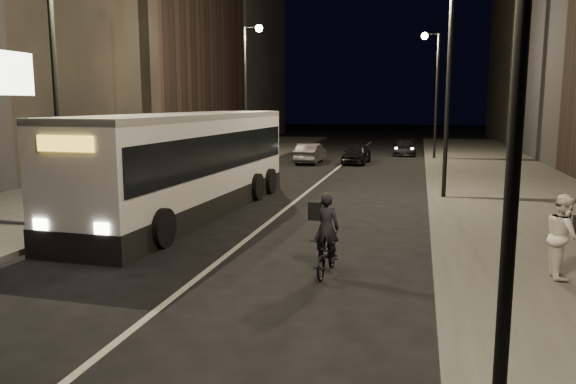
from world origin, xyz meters
The scene contains 14 objects.
ground centered at (0.00, 0.00, 0.00)m, with size 180.00×180.00×0.00m, color black.
sidewalk_right centered at (8.50, 14.00, 0.08)m, with size 7.00×70.00×0.16m, color #363634.
sidewalk_left centered at (-8.50, 14.00, 0.08)m, with size 7.00×70.00×0.16m, color #363634.
building_row_left centered at (-16.00, 28.50, 11.00)m, with size 8.00×61.00×22.00m, color black.
streetlight_right_mid centered at (5.33, 12.00, 5.36)m, with size 1.20×0.44×8.12m.
streetlight_right_far centered at (5.33, 28.00, 5.36)m, with size 1.20×0.44×8.12m.
streetlight_left_near centered at (-5.33, 4.00, 5.36)m, with size 1.20×0.44×8.12m.
streetlight_left_far centered at (-5.33, 22.00, 5.36)m, with size 1.20×0.44×8.12m.
city_bus centered at (-3.05, 7.41, 1.87)m, with size 3.45×12.84×3.43m.
cyclist_on_bicycle centered at (2.70, 1.56, 0.63)m, with size 0.67×1.67×1.88m.
pedestrian_woman centered at (7.60, 2.00, 1.04)m, with size 0.86×0.67×1.77m, color silver.
car_near centered at (0.80, 24.82, 0.62)m, with size 1.46×3.63×1.24m, color black.
car_mid centered at (-2.07, 24.37, 0.63)m, with size 1.34×3.84×1.27m, color #302F32.
car_far centered at (3.60, 31.46, 0.56)m, with size 1.58×3.88×1.13m, color black.
Camera 1 is at (4.61, -10.37, 3.79)m, focal length 35.00 mm.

